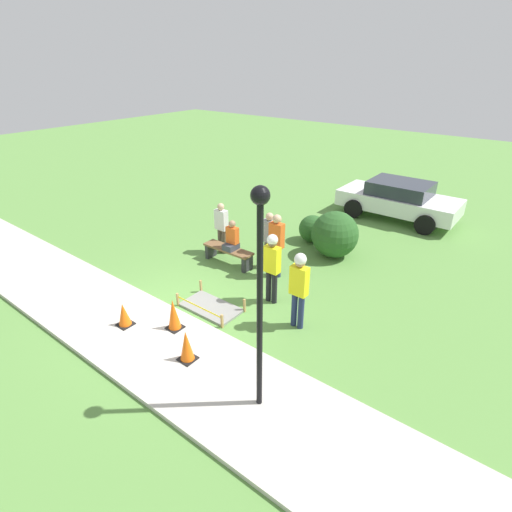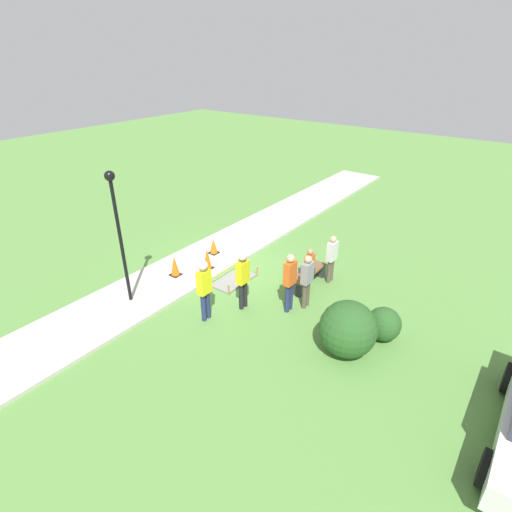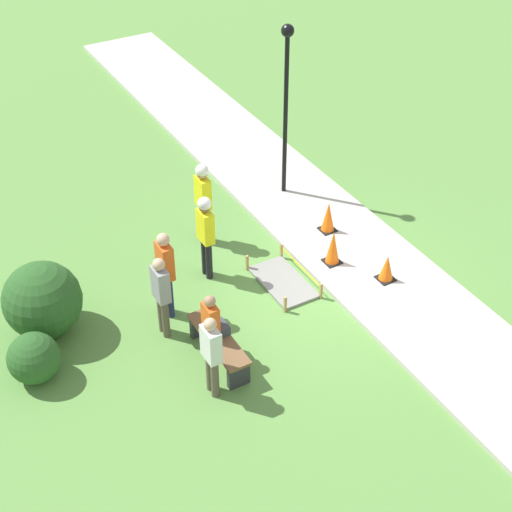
{
  "view_description": "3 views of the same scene",
  "coord_description": "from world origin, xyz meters",
  "px_view_note": "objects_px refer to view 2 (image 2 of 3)",
  "views": [
    {
      "loc": [
        6.5,
        -5.28,
        5.66
      ],
      "look_at": [
        0.9,
        1.93,
        1.08
      ],
      "focal_mm": 28.0,
      "sensor_mm": 36.0,
      "label": 1
    },
    {
      "loc": [
        9.24,
        8.09,
        6.93
      ],
      "look_at": [
        0.15,
        1.29,
        1.01
      ],
      "focal_mm": 28.0,
      "sensor_mm": 36.0,
      "label": 2
    },
    {
      "loc": [
        -9.88,
        7.13,
        9.97
      ],
      "look_at": [
        0.73,
        1.11,
        0.73
      ],
      "focal_mm": 55.0,
      "sensor_mm": 36.0,
      "label": 3
    }
  ],
  "objects_px": {
    "traffic_cone_near_patch": "(214,246)",
    "bystander_in_white_shirt": "(307,278)",
    "traffic_cone_far_patch": "(207,259)",
    "bystander_in_orange_shirt": "(290,279)",
    "person_seated_on_bench": "(309,264)",
    "worker_assistant": "(204,285)",
    "bystander_in_gray_shirt": "(332,256)",
    "traffic_cone_sidewalk_edge": "(175,266)",
    "park_bench": "(308,276)",
    "worker_supervisor": "(243,275)",
    "lamppost_near": "(117,220)"
  },
  "relations": [
    {
      "from": "person_seated_on_bench",
      "to": "traffic_cone_far_patch",
      "type": "bearing_deg",
      "value": -70.99
    },
    {
      "from": "bystander_in_gray_shirt",
      "to": "traffic_cone_near_patch",
      "type": "bearing_deg",
      "value": -78.02
    },
    {
      "from": "bystander_in_orange_shirt",
      "to": "park_bench",
      "type": "bearing_deg",
      "value": -170.49
    },
    {
      "from": "person_seated_on_bench",
      "to": "worker_assistant",
      "type": "height_order",
      "value": "worker_assistant"
    },
    {
      "from": "traffic_cone_far_patch",
      "to": "bystander_in_white_shirt",
      "type": "distance_m",
      "value": 3.88
    },
    {
      "from": "traffic_cone_far_patch",
      "to": "bystander_in_gray_shirt",
      "type": "distance_m",
      "value": 4.23
    },
    {
      "from": "traffic_cone_far_patch",
      "to": "worker_assistant",
      "type": "height_order",
      "value": "worker_assistant"
    },
    {
      "from": "traffic_cone_far_patch",
      "to": "lamppost_near",
      "type": "relative_size",
      "value": 0.19
    },
    {
      "from": "traffic_cone_near_patch",
      "to": "bystander_in_white_shirt",
      "type": "distance_m",
      "value": 4.58
    },
    {
      "from": "worker_supervisor",
      "to": "bystander_in_gray_shirt",
      "type": "relative_size",
      "value": 1.13
    },
    {
      "from": "bystander_in_gray_shirt",
      "to": "bystander_in_orange_shirt",
      "type": "bearing_deg",
      "value": -4.99
    },
    {
      "from": "traffic_cone_far_patch",
      "to": "worker_assistant",
      "type": "relative_size",
      "value": 0.4
    },
    {
      "from": "bystander_in_gray_shirt",
      "to": "bystander_in_white_shirt",
      "type": "distance_m",
      "value": 1.77
    },
    {
      "from": "traffic_cone_near_patch",
      "to": "worker_assistant",
      "type": "xyz_separation_m",
      "value": [
        3.09,
        2.5,
        0.77
      ]
    },
    {
      "from": "worker_assistant",
      "to": "bystander_in_gray_shirt",
      "type": "relative_size",
      "value": 1.14
    },
    {
      "from": "traffic_cone_sidewalk_edge",
      "to": "traffic_cone_near_patch",
      "type": "bearing_deg",
      "value": -178.16
    },
    {
      "from": "traffic_cone_near_patch",
      "to": "bystander_in_orange_shirt",
      "type": "bearing_deg",
      "value": 72.59
    },
    {
      "from": "park_bench",
      "to": "worker_assistant",
      "type": "relative_size",
      "value": 0.88
    },
    {
      "from": "traffic_cone_near_patch",
      "to": "park_bench",
      "type": "height_order",
      "value": "traffic_cone_near_patch"
    },
    {
      "from": "worker_supervisor",
      "to": "bystander_in_gray_shirt",
      "type": "distance_m",
      "value": 3.23
    },
    {
      "from": "traffic_cone_sidewalk_edge",
      "to": "park_bench",
      "type": "distance_m",
      "value": 4.46
    },
    {
      "from": "person_seated_on_bench",
      "to": "bystander_in_gray_shirt",
      "type": "xyz_separation_m",
      "value": [
        -0.78,
        0.41,
        0.07
      ]
    },
    {
      "from": "traffic_cone_far_patch",
      "to": "bystander_in_orange_shirt",
      "type": "xyz_separation_m",
      "value": [
        0.31,
        3.55,
        0.6
      ]
    },
    {
      "from": "traffic_cone_sidewalk_edge",
      "to": "bystander_in_gray_shirt",
      "type": "xyz_separation_m",
      "value": [
        -2.92,
        4.3,
        0.49
      ]
    },
    {
      "from": "lamppost_near",
      "to": "bystander_in_gray_shirt",
      "type": "bearing_deg",
      "value": 137.98
    },
    {
      "from": "traffic_cone_far_patch",
      "to": "bystander_in_gray_shirt",
      "type": "bearing_deg",
      "value": 117.22
    },
    {
      "from": "traffic_cone_far_patch",
      "to": "traffic_cone_sidewalk_edge",
      "type": "height_order",
      "value": "traffic_cone_far_patch"
    },
    {
      "from": "worker_assistant",
      "to": "bystander_in_gray_shirt",
      "type": "bearing_deg",
      "value": 155.16
    },
    {
      "from": "traffic_cone_near_patch",
      "to": "bystander_in_white_shirt",
      "type": "height_order",
      "value": "bystander_in_white_shirt"
    },
    {
      "from": "traffic_cone_far_patch",
      "to": "bystander_in_white_shirt",
      "type": "bearing_deg",
      "value": 92.33
    },
    {
      "from": "park_bench",
      "to": "worker_supervisor",
      "type": "relative_size",
      "value": 0.89
    },
    {
      "from": "traffic_cone_sidewalk_edge",
      "to": "lamppost_near",
      "type": "height_order",
      "value": "lamppost_near"
    },
    {
      "from": "person_seated_on_bench",
      "to": "bystander_in_white_shirt",
      "type": "xyz_separation_m",
      "value": [
        0.99,
        0.51,
        0.11
      ]
    },
    {
      "from": "traffic_cone_near_patch",
      "to": "park_bench",
      "type": "bearing_deg",
      "value": 93.87
    },
    {
      "from": "traffic_cone_sidewalk_edge",
      "to": "worker_assistant",
      "type": "bearing_deg",
      "value": 65.95
    },
    {
      "from": "traffic_cone_far_patch",
      "to": "bystander_in_orange_shirt",
      "type": "distance_m",
      "value": 3.61
    },
    {
      "from": "park_bench",
      "to": "lamppost_near",
      "type": "relative_size",
      "value": 0.42
    },
    {
      "from": "bystander_in_white_shirt",
      "to": "traffic_cone_sidewalk_edge",
      "type": "bearing_deg",
      "value": -75.29
    },
    {
      "from": "park_bench",
      "to": "bystander_in_orange_shirt",
      "type": "relative_size",
      "value": 0.89
    },
    {
      "from": "traffic_cone_sidewalk_edge",
      "to": "bystander_in_gray_shirt",
      "type": "height_order",
      "value": "bystander_in_gray_shirt"
    },
    {
      "from": "traffic_cone_near_patch",
      "to": "person_seated_on_bench",
      "type": "height_order",
      "value": "person_seated_on_bench"
    },
    {
      "from": "traffic_cone_far_patch",
      "to": "person_seated_on_bench",
      "type": "xyz_separation_m",
      "value": [
        -1.15,
        3.33,
        0.39
      ]
    },
    {
      "from": "park_bench",
      "to": "lamppost_near",
      "type": "xyz_separation_m",
      "value": [
        4.11,
        -3.84,
        2.36
      ]
    },
    {
      "from": "worker_assistant",
      "to": "lamppost_near",
      "type": "bearing_deg",
      "value": -72.69
    },
    {
      "from": "traffic_cone_near_patch",
      "to": "person_seated_on_bench",
      "type": "distance_m",
      "value": 3.98
    },
    {
      "from": "person_seated_on_bench",
      "to": "park_bench",
      "type": "bearing_deg",
      "value": -156.47
    },
    {
      "from": "traffic_cone_near_patch",
      "to": "bystander_in_white_shirt",
      "type": "xyz_separation_m",
      "value": [
        0.84,
        4.47,
        0.59
      ]
    },
    {
      "from": "bystander_in_white_shirt",
      "to": "bystander_in_orange_shirt",
      "type": "bearing_deg",
      "value": -32.98
    },
    {
      "from": "bystander_in_orange_shirt",
      "to": "person_seated_on_bench",
      "type": "bearing_deg",
      "value": -171.68
    },
    {
      "from": "park_bench",
      "to": "worker_supervisor",
      "type": "distance_m",
      "value": 2.56
    }
  ]
}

